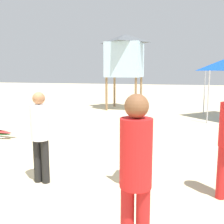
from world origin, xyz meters
TOP-DOWN VIEW (x-y plane):
  - stacked_plastic_chairs at (2.23, 1.31)m, footprint 0.48×0.48m
  - lifeguard_near_center at (0.55, 0.95)m, footprint 0.32×0.32m
  - lifeguard_near_right at (2.58, -0.61)m, footprint 0.32×0.32m
  - lifeguard_tower at (-0.25, 10.71)m, footprint 1.98×1.98m

SIDE VIEW (x-z plane):
  - stacked_plastic_chairs at x=2.23m, z-range 0.10..1.39m
  - lifeguard_near_center at x=0.55m, z-range 0.12..1.77m
  - lifeguard_near_right at x=2.58m, z-range 0.14..1.94m
  - lifeguard_tower at x=-0.25m, z-range 0.88..4.86m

